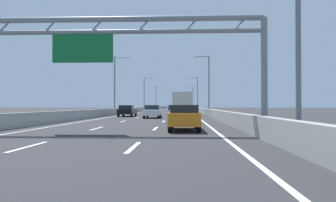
# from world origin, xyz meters

# --- Properties ---
(ground_plane) EXTENTS (260.00, 260.00, 0.00)m
(ground_plane) POSITION_xyz_m (0.00, 100.00, 0.00)
(ground_plane) COLOR #2D2D30
(lane_dash_left_1) EXTENTS (0.16, 3.00, 0.01)m
(lane_dash_left_1) POSITION_xyz_m (-1.80, 12.50, 0.01)
(lane_dash_left_1) COLOR white
(lane_dash_left_1) RESTS_ON ground_plane
(lane_dash_left_2) EXTENTS (0.16, 3.00, 0.01)m
(lane_dash_left_2) POSITION_xyz_m (-1.80, 21.50, 0.01)
(lane_dash_left_2) COLOR white
(lane_dash_left_2) RESTS_ON ground_plane
(lane_dash_left_3) EXTENTS (0.16, 3.00, 0.01)m
(lane_dash_left_3) POSITION_xyz_m (-1.80, 30.50, 0.01)
(lane_dash_left_3) COLOR white
(lane_dash_left_3) RESTS_ON ground_plane
(lane_dash_left_4) EXTENTS (0.16, 3.00, 0.01)m
(lane_dash_left_4) POSITION_xyz_m (-1.80, 39.50, 0.01)
(lane_dash_left_4) COLOR white
(lane_dash_left_4) RESTS_ON ground_plane
(lane_dash_left_5) EXTENTS (0.16, 3.00, 0.01)m
(lane_dash_left_5) POSITION_xyz_m (-1.80, 48.50, 0.01)
(lane_dash_left_5) COLOR white
(lane_dash_left_5) RESTS_ON ground_plane
(lane_dash_left_6) EXTENTS (0.16, 3.00, 0.01)m
(lane_dash_left_6) POSITION_xyz_m (-1.80, 57.50, 0.01)
(lane_dash_left_6) COLOR white
(lane_dash_left_6) RESTS_ON ground_plane
(lane_dash_left_7) EXTENTS (0.16, 3.00, 0.01)m
(lane_dash_left_7) POSITION_xyz_m (-1.80, 66.50, 0.01)
(lane_dash_left_7) COLOR white
(lane_dash_left_7) RESTS_ON ground_plane
(lane_dash_left_8) EXTENTS (0.16, 3.00, 0.01)m
(lane_dash_left_8) POSITION_xyz_m (-1.80, 75.50, 0.01)
(lane_dash_left_8) COLOR white
(lane_dash_left_8) RESTS_ON ground_plane
(lane_dash_left_9) EXTENTS (0.16, 3.00, 0.01)m
(lane_dash_left_9) POSITION_xyz_m (-1.80, 84.50, 0.01)
(lane_dash_left_9) COLOR white
(lane_dash_left_9) RESTS_ON ground_plane
(lane_dash_left_10) EXTENTS (0.16, 3.00, 0.01)m
(lane_dash_left_10) POSITION_xyz_m (-1.80, 93.50, 0.01)
(lane_dash_left_10) COLOR white
(lane_dash_left_10) RESTS_ON ground_plane
(lane_dash_left_11) EXTENTS (0.16, 3.00, 0.01)m
(lane_dash_left_11) POSITION_xyz_m (-1.80, 102.50, 0.01)
(lane_dash_left_11) COLOR white
(lane_dash_left_11) RESTS_ON ground_plane
(lane_dash_left_12) EXTENTS (0.16, 3.00, 0.01)m
(lane_dash_left_12) POSITION_xyz_m (-1.80, 111.50, 0.01)
(lane_dash_left_12) COLOR white
(lane_dash_left_12) RESTS_ON ground_plane
(lane_dash_left_13) EXTENTS (0.16, 3.00, 0.01)m
(lane_dash_left_13) POSITION_xyz_m (-1.80, 120.50, 0.01)
(lane_dash_left_13) COLOR white
(lane_dash_left_13) RESTS_ON ground_plane
(lane_dash_left_14) EXTENTS (0.16, 3.00, 0.01)m
(lane_dash_left_14) POSITION_xyz_m (-1.80, 129.50, 0.01)
(lane_dash_left_14) COLOR white
(lane_dash_left_14) RESTS_ON ground_plane
(lane_dash_left_15) EXTENTS (0.16, 3.00, 0.01)m
(lane_dash_left_15) POSITION_xyz_m (-1.80, 138.50, 0.01)
(lane_dash_left_15) COLOR white
(lane_dash_left_15) RESTS_ON ground_plane
(lane_dash_left_16) EXTENTS (0.16, 3.00, 0.01)m
(lane_dash_left_16) POSITION_xyz_m (-1.80, 147.50, 0.01)
(lane_dash_left_16) COLOR white
(lane_dash_left_16) RESTS_ON ground_plane
(lane_dash_left_17) EXTENTS (0.16, 3.00, 0.01)m
(lane_dash_left_17) POSITION_xyz_m (-1.80, 156.50, 0.01)
(lane_dash_left_17) COLOR white
(lane_dash_left_17) RESTS_ON ground_plane
(lane_dash_right_1) EXTENTS (0.16, 3.00, 0.01)m
(lane_dash_right_1) POSITION_xyz_m (1.80, 12.50, 0.01)
(lane_dash_right_1) COLOR white
(lane_dash_right_1) RESTS_ON ground_plane
(lane_dash_right_2) EXTENTS (0.16, 3.00, 0.01)m
(lane_dash_right_2) POSITION_xyz_m (1.80, 21.50, 0.01)
(lane_dash_right_2) COLOR white
(lane_dash_right_2) RESTS_ON ground_plane
(lane_dash_right_3) EXTENTS (0.16, 3.00, 0.01)m
(lane_dash_right_3) POSITION_xyz_m (1.80, 30.50, 0.01)
(lane_dash_right_3) COLOR white
(lane_dash_right_3) RESTS_ON ground_plane
(lane_dash_right_4) EXTENTS (0.16, 3.00, 0.01)m
(lane_dash_right_4) POSITION_xyz_m (1.80, 39.50, 0.01)
(lane_dash_right_4) COLOR white
(lane_dash_right_4) RESTS_ON ground_plane
(lane_dash_right_5) EXTENTS (0.16, 3.00, 0.01)m
(lane_dash_right_5) POSITION_xyz_m (1.80, 48.50, 0.01)
(lane_dash_right_5) COLOR white
(lane_dash_right_5) RESTS_ON ground_plane
(lane_dash_right_6) EXTENTS (0.16, 3.00, 0.01)m
(lane_dash_right_6) POSITION_xyz_m (1.80, 57.50, 0.01)
(lane_dash_right_6) COLOR white
(lane_dash_right_6) RESTS_ON ground_plane
(lane_dash_right_7) EXTENTS (0.16, 3.00, 0.01)m
(lane_dash_right_7) POSITION_xyz_m (1.80, 66.50, 0.01)
(lane_dash_right_7) COLOR white
(lane_dash_right_7) RESTS_ON ground_plane
(lane_dash_right_8) EXTENTS (0.16, 3.00, 0.01)m
(lane_dash_right_8) POSITION_xyz_m (1.80, 75.50, 0.01)
(lane_dash_right_8) COLOR white
(lane_dash_right_8) RESTS_ON ground_plane
(lane_dash_right_9) EXTENTS (0.16, 3.00, 0.01)m
(lane_dash_right_9) POSITION_xyz_m (1.80, 84.50, 0.01)
(lane_dash_right_9) COLOR white
(lane_dash_right_9) RESTS_ON ground_plane
(lane_dash_right_10) EXTENTS (0.16, 3.00, 0.01)m
(lane_dash_right_10) POSITION_xyz_m (1.80, 93.50, 0.01)
(lane_dash_right_10) COLOR white
(lane_dash_right_10) RESTS_ON ground_plane
(lane_dash_right_11) EXTENTS (0.16, 3.00, 0.01)m
(lane_dash_right_11) POSITION_xyz_m (1.80, 102.50, 0.01)
(lane_dash_right_11) COLOR white
(lane_dash_right_11) RESTS_ON ground_plane
(lane_dash_right_12) EXTENTS (0.16, 3.00, 0.01)m
(lane_dash_right_12) POSITION_xyz_m (1.80, 111.50, 0.01)
(lane_dash_right_12) COLOR white
(lane_dash_right_12) RESTS_ON ground_plane
(lane_dash_right_13) EXTENTS (0.16, 3.00, 0.01)m
(lane_dash_right_13) POSITION_xyz_m (1.80, 120.50, 0.01)
(lane_dash_right_13) COLOR white
(lane_dash_right_13) RESTS_ON ground_plane
(lane_dash_right_14) EXTENTS (0.16, 3.00, 0.01)m
(lane_dash_right_14) POSITION_xyz_m (1.80, 129.50, 0.01)
(lane_dash_right_14) COLOR white
(lane_dash_right_14) RESTS_ON ground_plane
(lane_dash_right_15) EXTENTS (0.16, 3.00, 0.01)m
(lane_dash_right_15) POSITION_xyz_m (1.80, 138.50, 0.01)
(lane_dash_right_15) COLOR white
(lane_dash_right_15) RESTS_ON ground_plane
(lane_dash_right_16) EXTENTS (0.16, 3.00, 0.01)m
(lane_dash_right_16) POSITION_xyz_m (1.80, 147.50, 0.01)
(lane_dash_right_16) COLOR white
(lane_dash_right_16) RESTS_ON ground_plane
(lane_dash_right_17) EXTENTS (0.16, 3.00, 0.01)m
(lane_dash_right_17) POSITION_xyz_m (1.80, 156.50, 0.01)
(lane_dash_right_17) COLOR white
(lane_dash_right_17) RESTS_ON ground_plane
(edge_line_left) EXTENTS (0.16, 176.00, 0.01)m
(edge_line_left) POSITION_xyz_m (-5.25, 88.00, 0.01)
(edge_line_left) COLOR white
(edge_line_left) RESTS_ON ground_plane
(edge_line_right) EXTENTS (0.16, 176.00, 0.01)m
(edge_line_right) POSITION_xyz_m (5.25, 88.00, 0.01)
(edge_line_right) COLOR white
(edge_line_right) RESTS_ON ground_plane
(barrier_left) EXTENTS (0.45, 220.00, 0.95)m
(barrier_left) POSITION_xyz_m (-6.90, 110.00, 0.47)
(barrier_left) COLOR #9E9E99
(barrier_left) RESTS_ON ground_plane
(barrier_right) EXTENTS (0.45, 220.00, 0.95)m
(barrier_right) POSITION_xyz_m (6.90, 110.00, 0.47)
(barrier_right) COLOR #9E9E99
(barrier_right) RESTS_ON ground_plane
(sign_gantry) EXTENTS (16.12, 0.36, 6.36)m
(sign_gantry) POSITION_xyz_m (-0.28, 19.60, 4.84)
(sign_gantry) COLOR gray
(sign_gantry) RESTS_ON ground_plane
(streetlamp_left_mid) EXTENTS (2.58, 0.28, 9.50)m
(streetlamp_left_mid) POSITION_xyz_m (-7.47, 55.44, 5.40)
(streetlamp_left_mid) COLOR slate
(streetlamp_left_mid) RESTS_ON ground_plane
(streetlamp_right_mid) EXTENTS (2.58, 0.28, 9.50)m
(streetlamp_right_mid) POSITION_xyz_m (7.47, 55.44, 5.40)
(streetlamp_right_mid) COLOR slate
(streetlamp_right_mid) RESTS_ON ground_plane
(streetlamp_left_far) EXTENTS (2.58, 0.28, 9.50)m
(streetlamp_left_far) POSITION_xyz_m (-7.47, 97.13, 5.40)
(streetlamp_left_far) COLOR slate
(streetlamp_left_far) RESTS_ON ground_plane
(streetlamp_right_far) EXTENTS (2.58, 0.28, 9.50)m
(streetlamp_right_far) POSITION_xyz_m (7.47, 97.13, 5.40)
(streetlamp_right_far) COLOR slate
(streetlamp_right_far) RESTS_ON ground_plane
(streetlamp_left_distant) EXTENTS (2.58, 0.28, 9.50)m
(streetlamp_left_distant) POSITION_xyz_m (-7.47, 138.83, 5.40)
(streetlamp_left_distant) COLOR slate
(streetlamp_left_distant) RESTS_ON ground_plane
(streetlamp_right_distant) EXTENTS (2.58, 0.28, 9.50)m
(streetlamp_right_distant) POSITION_xyz_m (7.47, 138.83, 5.40)
(streetlamp_right_distant) COLOR slate
(streetlamp_right_distant) RESTS_ON ground_plane
(black_car) EXTENTS (1.85, 4.62, 1.44)m
(black_car) POSITION_xyz_m (-3.64, 43.56, 0.73)
(black_car) COLOR black
(black_car) RESTS_ON ground_plane
(silver_car) EXTENTS (1.85, 4.38, 1.42)m
(silver_car) POSITION_xyz_m (3.48, 29.17, 0.74)
(silver_car) COLOR #A8ADB2
(silver_car) RESTS_ON ground_plane
(orange_car) EXTENTS (1.71, 4.32, 1.44)m
(orange_car) POSITION_xyz_m (3.54, 20.21, 0.75)
(orange_car) COLOR orange
(orange_car) RESTS_ON ground_plane
(white_car) EXTENTS (1.76, 4.39, 1.45)m
(white_car) POSITION_xyz_m (0.07, 38.64, 0.74)
(white_car) COLOR silver
(white_car) RESTS_ON ground_plane
(blue_car) EXTENTS (1.71, 4.41, 1.51)m
(blue_car) POSITION_xyz_m (-0.05, 102.78, 0.78)
(blue_car) COLOR #2347AD
(blue_car) RESTS_ON ground_plane
(yellow_car) EXTENTS (1.71, 4.42, 1.44)m
(yellow_car) POSITION_xyz_m (-0.14, 117.73, 0.75)
(yellow_car) COLOR yellow
(yellow_car) RESTS_ON ground_plane
(box_truck) EXTENTS (2.41, 8.67, 3.07)m
(box_truck) POSITION_xyz_m (3.40, 45.13, 1.68)
(box_truck) COLOR #194799
(box_truck) RESTS_ON ground_plane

